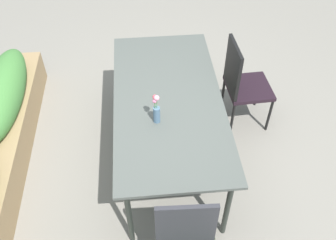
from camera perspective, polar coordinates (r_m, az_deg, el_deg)
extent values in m
plane|color=gray|center=(3.68, -1.36, -6.04)|extent=(12.00, 12.00, 0.00)
cube|color=#4C514C|center=(3.18, 0.00, 3.14)|extent=(1.89, 0.92, 0.03)
cube|color=#232823|center=(3.19, 0.00, 2.81)|extent=(1.86, 0.90, 0.02)
cylinder|color=#232823|center=(2.98, 9.06, -13.16)|extent=(0.04, 0.04, 0.73)
cylinder|color=#232823|center=(4.12, 4.13, 7.72)|extent=(0.04, 0.04, 0.73)
cylinder|color=#232823|center=(2.93, -5.95, -14.45)|extent=(0.04, 0.04, 0.73)
cylinder|color=#232823|center=(4.07, -6.49, 7.08)|extent=(0.04, 0.04, 0.73)
cube|color=#2D2D33|center=(2.52, 2.76, -15.78)|extent=(0.05, 0.40, 0.45)
cube|color=black|center=(3.84, 12.24, 4.83)|extent=(0.45, 0.45, 0.04)
cube|color=black|center=(3.62, 9.89, 7.77)|extent=(0.41, 0.05, 0.51)
cylinder|color=black|center=(4.18, 13.54, 4.46)|extent=(0.03, 0.03, 0.42)
cylinder|color=black|center=(3.93, 15.23, 0.74)|extent=(0.03, 0.03, 0.42)
cylinder|color=black|center=(4.07, 8.40, 4.03)|extent=(0.03, 0.03, 0.42)
cylinder|color=black|center=(3.81, 9.80, 0.17)|extent=(0.03, 0.03, 0.42)
cylinder|color=slate|center=(2.92, -1.74, 0.82)|extent=(0.06, 0.06, 0.15)
cylinder|color=#47843D|center=(2.85, -1.72, 2.32)|extent=(0.01, 0.00, 0.14)
sphere|color=pink|center=(2.80, -1.75, 3.39)|extent=(0.04, 0.04, 0.04)
cylinder|color=#47843D|center=(2.86, -2.00, 2.46)|extent=(0.01, 0.00, 0.14)
sphere|color=#DB4C56|center=(2.81, -2.03, 3.53)|extent=(0.04, 0.04, 0.04)
cylinder|color=#47843D|center=(2.86, -2.03, 2.07)|extent=(0.01, 0.01, 0.12)
sphere|color=pink|center=(2.82, -2.06, 2.93)|extent=(0.03, 0.03, 0.03)
ellipsoid|color=#47843D|center=(3.98, -23.96, 3.82)|extent=(1.36, 0.38, 0.40)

